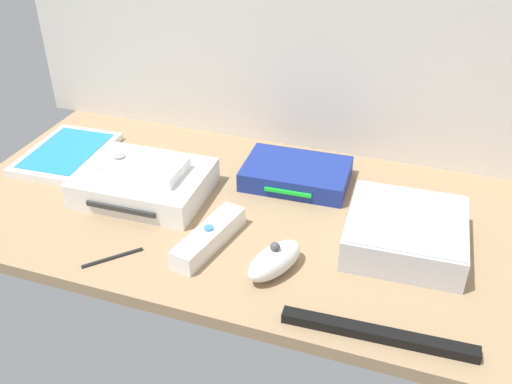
{
  "coord_description": "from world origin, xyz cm",
  "views": [
    {
      "loc": [
        24.88,
        -72.2,
        53.59
      ],
      "look_at": [
        0.0,
        0.0,
        4.0
      ],
      "focal_mm": 40.36,
      "sensor_mm": 36.0,
      "label": 1
    }
  ],
  "objects_px": {
    "game_console": "(144,183)",
    "remote_nunchuk": "(275,260)",
    "mini_computer": "(406,232)",
    "stylus_pen": "(112,256)",
    "remote_classic_pad": "(141,166)",
    "remote_wand": "(209,237)",
    "sensor_bar": "(378,334)",
    "game_case": "(67,154)",
    "network_router": "(296,174)"
  },
  "relations": [
    {
      "from": "network_router",
      "to": "remote_nunchuk",
      "type": "distance_m",
      "value": 0.24
    },
    {
      "from": "game_console",
      "to": "mini_computer",
      "type": "xyz_separation_m",
      "value": [
        0.43,
        -0.0,
        0.0
      ]
    },
    {
      "from": "mini_computer",
      "to": "remote_nunchuk",
      "type": "xyz_separation_m",
      "value": [
        -0.16,
        -0.12,
        -0.01
      ]
    },
    {
      "from": "mini_computer",
      "to": "stylus_pen",
      "type": "height_order",
      "value": "mini_computer"
    },
    {
      "from": "game_console",
      "to": "sensor_bar",
      "type": "bearing_deg",
      "value": -26.48
    },
    {
      "from": "remote_wand",
      "to": "network_router",
      "type": "bearing_deg",
      "value": 82.45
    },
    {
      "from": "mini_computer",
      "to": "stylus_pen",
      "type": "distance_m",
      "value": 0.43
    },
    {
      "from": "remote_nunchuk",
      "to": "remote_classic_pad",
      "type": "height_order",
      "value": "remote_classic_pad"
    },
    {
      "from": "game_console",
      "to": "mini_computer",
      "type": "distance_m",
      "value": 0.43
    },
    {
      "from": "game_case",
      "to": "stylus_pen",
      "type": "distance_m",
      "value": 0.33
    },
    {
      "from": "network_router",
      "to": "remote_nunchuk",
      "type": "height_order",
      "value": "remote_nunchuk"
    },
    {
      "from": "remote_wand",
      "to": "sensor_bar",
      "type": "distance_m",
      "value": 0.29
    },
    {
      "from": "game_console",
      "to": "network_router",
      "type": "distance_m",
      "value": 0.26
    },
    {
      "from": "game_console",
      "to": "remote_classic_pad",
      "type": "height_order",
      "value": "remote_classic_pad"
    },
    {
      "from": "game_case",
      "to": "game_console",
      "type": "bearing_deg",
      "value": -20.77
    },
    {
      "from": "remote_wand",
      "to": "remote_classic_pad",
      "type": "bearing_deg",
      "value": 161.09
    },
    {
      "from": "mini_computer",
      "to": "remote_classic_pad",
      "type": "xyz_separation_m",
      "value": [
        -0.43,
        0.0,
        0.03
      ]
    },
    {
      "from": "game_console",
      "to": "network_router",
      "type": "relative_size",
      "value": 1.16
    },
    {
      "from": "remote_nunchuk",
      "to": "sensor_bar",
      "type": "xyz_separation_m",
      "value": [
        0.16,
        -0.08,
        -0.01
      ]
    },
    {
      "from": "game_console",
      "to": "stylus_pen",
      "type": "xyz_separation_m",
      "value": [
        0.04,
        -0.17,
        -0.02
      ]
    },
    {
      "from": "network_router",
      "to": "remote_wand",
      "type": "distance_m",
      "value": 0.23
    },
    {
      "from": "network_router",
      "to": "stylus_pen",
      "type": "bearing_deg",
      "value": -126.38
    },
    {
      "from": "mini_computer",
      "to": "remote_nunchuk",
      "type": "height_order",
      "value": "mini_computer"
    },
    {
      "from": "game_console",
      "to": "mini_computer",
      "type": "relative_size",
      "value": 1.21
    },
    {
      "from": "remote_nunchuk",
      "to": "game_console",
      "type": "bearing_deg",
      "value": 179.7
    },
    {
      "from": "game_case",
      "to": "stylus_pen",
      "type": "relative_size",
      "value": 2.18
    },
    {
      "from": "mini_computer",
      "to": "remote_nunchuk",
      "type": "relative_size",
      "value": 1.62
    },
    {
      "from": "game_console",
      "to": "sensor_bar",
      "type": "distance_m",
      "value": 0.47
    },
    {
      "from": "game_console",
      "to": "stylus_pen",
      "type": "bearing_deg",
      "value": -79.32
    },
    {
      "from": "network_router",
      "to": "stylus_pen",
      "type": "height_order",
      "value": "network_router"
    },
    {
      "from": "game_console",
      "to": "remote_nunchuk",
      "type": "distance_m",
      "value": 0.29
    },
    {
      "from": "remote_classic_pad",
      "to": "remote_nunchuk",
      "type": "bearing_deg",
      "value": -24.44
    },
    {
      "from": "game_case",
      "to": "stylus_pen",
      "type": "xyz_separation_m",
      "value": [
        0.24,
        -0.23,
        -0.0
      ]
    },
    {
      "from": "mini_computer",
      "to": "stylus_pen",
      "type": "bearing_deg",
      "value": -157.16
    },
    {
      "from": "game_console",
      "to": "remote_nunchuk",
      "type": "bearing_deg",
      "value": -25.7
    },
    {
      "from": "remote_wand",
      "to": "remote_nunchuk",
      "type": "xyz_separation_m",
      "value": [
        0.11,
        -0.03,
        0.01
      ]
    },
    {
      "from": "game_case",
      "to": "sensor_bar",
      "type": "height_order",
      "value": "game_case"
    },
    {
      "from": "game_case",
      "to": "stylus_pen",
      "type": "height_order",
      "value": "game_case"
    },
    {
      "from": "mini_computer",
      "to": "remote_wand",
      "type": "bearing_deg",
      "value": -161.41
    },
    {
      "from": "mini_computer",
      "to": "remote_wand",
      "type": "xyz_separation_m",
      "value": [
        -0.27,
        -0.09,
        -0.01
      ]
    },
    {
      "from": "remote_wand",
      "to": "game_console",
      "type": "bearing_deg",
      "value": 160.55
    },
    {
      "from": "mini_computer",
      "to": "game_case",
      "type": "bearing_deg",
      "value": 173.92
    },
    {
      "from": "remote_classic_pad",
      "to": "stylus_pen",
      "type": "distance_m",
      "value": 0.18
    },
    {
      "from": "remote_wand",
      "to": "sensor_bar",
      "type": "xyz_separation_m",
      "value": [
        0.27,
        -0.1,
        -0.01
      ]
    },
    {
      "from": "mini_computer",
      "to": "stylus_pen",
      "type": "relative_size",
      "value": 1.97
    },
    {
      "from": "network_router",
      "to": "sensor_bar",
      "type": "xyz_separation_m",
      "value": [
        0.19,
        -0.32,
        -0.01
      ]
    },
    {
      "from": "remote_wand",
      "to": "stylus_pen",
      "type": "height_order",
      "value": "remote_wand"
    },
    {
      "from": "game_console",
      "to": "remote_wand",
      "type": "relative_size",
      "value": 1.41
    },
    {
      "from": "network_router",
      "to": "remote_nunchuk",
      "type": "bearing_deg",
      "value": -83.78
    },
    {
      "from": "remote_wand",
      "to": "remote_nunchuk",
      "type": "height_order",
      "value": "remote_nunchuk"
    }
  ]
}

